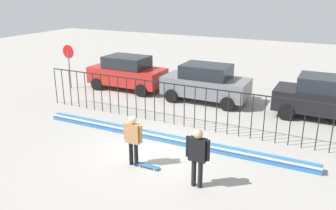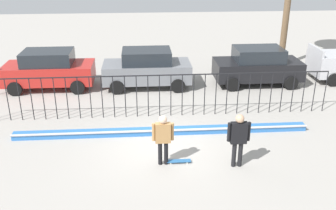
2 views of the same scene
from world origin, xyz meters
The scene contains 10 objects.
ground_plane centered at (0.00, 0.00, 0.00)m, with size 60.00×60.00×0.00m, color #9E9991.
bowl_coping_ledge centered at (0.00, 1.14, 0.12)m, with size 11.00×0.40×0.27m.
perimeter_fence centered at (0.00, 2.83, 1.10)m, with size 14.04×0.04×1.79m.
skateboarder centered at (-0.10, -1.00, 1.03)m, with size 0.69×0.26×1.71m.
skateboard centered at (0.41, -0.96, 0.06)m, with size 0.80×0.20×0.07m.
camera_operator centered at (2.25, -1.29, 1.08)m, with size 0.73×0.27×1.81m.
parked_car_red centered at (-5.23, 6.62, 0.97)m, with size 4.30×2.12×1.90m.
parked_car_gray centered at (-0.43, 6.47, 0.97)m, with size 4.30×2.12×1.90m.
parked_car_black centered at (5.16, 6.46, 0.97)m, with size 4.30×2.12×1.90m.
stop_sign centered at (-8.27, 5.31, 1.62)m, with size 0.76×0.07×2.50m.
Camera 1 is at (5.51, -9.71, 5.53)m, focal length 37.46 mm.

